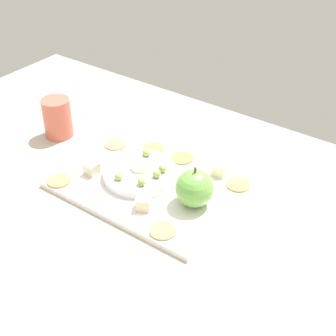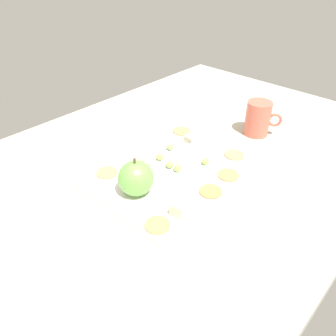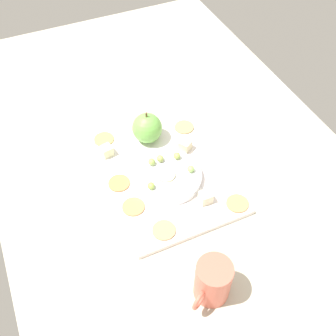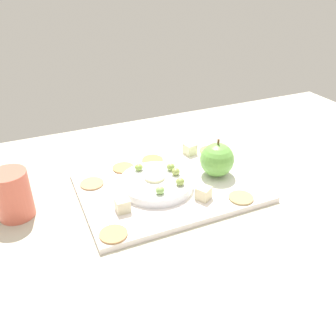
{
  "view_description": "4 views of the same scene",
  "coord_description": "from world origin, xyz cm",
  "px_view_note": "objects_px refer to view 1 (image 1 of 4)",
  "views": [
    {
      "loc": [
        49.01,
        -62.01,
        67.53
      ],
      "look_at": [
        -0.5,
        6.56,
        7.8
      ],
      "focal_mm": 52.84,
      "sensor_mm": 36.0,
      "label": 1
    },
    {
      "loc": [
        45.81,
        47.16,
        50.89
      ],
      "look_at": [
        -0.79,
        4.18,
        6.85
      ],
      "focal_mm": 36.17,
      "sensor_mm": 36.0,
      "label": 2
    },
    {
      "loc": [
        -60.82,
        28.48,
        79.15
      ],
      "look_at": [
        -5.29,
        3.62,
        7.61
      ],
      "focal_mm": 43.18,
      "sensor_mm": 36.0,
      "label": 3
    },
    {
      "loc": [
        -29.73,
        -55.69,
        47.06
      ],
      "look_at": [
        -2.68,
        5.65,
        7.6
      ],
      "focal_mm": 37.97,
      "sensor_mm": 36.0,
      "label": 4
    }
  ],
  "objects_px": {
    "platter": "(150,184)",
    "cracker_5": "(182,158)",
    "cheese_cube_2": "(219,170)",
    "cracker_1": "(115,144)",
    "apple_whole": "(195,188)",
    "cracker_0": "(153,149)",
    "cracker_2": "(238,185)",
    "cheese_cube_0": "(92,169)",
    "grape_3": "(119,176)",
    "cheese_cube_1": "(143,203)",
    "cracker_3": "(59,181)",
    "apple_slice_0": "(141,167)",
    "cup": "(57,118)",
    "grape_2": "(157,174)",
    "grape_0": "(140,183)",
    "grape_4": "(146,153)",
    "grape_1": "(162,169)",
    "serving_dish": "(140,173)",
    "cracker_4": "(163,231)"
  },
  "relations": [
    {
      "from": "cracker_3",
      "to": "grape_3",
      "type": "xyz_separation_m",
      "value": [
        0.12,
        0.06,
        0.02
      ]
    },
    {
      "from": "cracker_1",
      "to": "grape_2",
      "type": "xyz_separation_m",
      "value": [
        0.17,
        -0.07,
        0.03
      ]
    },
    {
      "from": "cheese_cube_1",
      "to": "cracker_0",
      "type": "relative_size",
      "value": 0.53
    },
    {
      "from": "cheese_cube_1",
      "to": "cracker_3",
      "type": "xyz_separation_m",
      "value": [
        -0.2,
        -0.03,
        -0.01
      ]
    },
    {
      "from": "cracker_1",
      "to": "cup",
      "type": "bearing_deg",
      "value": -169.26
    },
    {
      "from": "cracker_3",
      "to": "grape_4",
      "type": "relative_size",
      "value": 2.75
    },
    {
      "from": "serving_dish",
      "to": "grape_2",
      "type": "relative_size",
      "value": 8.58
    },
    {
      "from": "cracker_0",
      "to": "cracker_2",
      "type": "relative_size",
      "value": 1.0
    },
    {
      "from": "serving_dish",
      "to": "cracker_3",
      "type": "bearing_deg",
      "value": -138.74
    },
    {
      "from": "cracker_0",
      "to": "grape_1",
      "type": "relative_size",
      "value": 2.75
    },
    {
      "from": "cheese_cube_0",
      "to": "grape_2",
      "type": "height_order",
      "value": "grape_2"
    },
    {
      "from": "cracker_2",
      "to": "cheese_cube_2",
      "type": "bearing_deg",
      "value": 170.16
    },
    {
      "from": "apple_whole",
      "to": "cracker_2",
      "type": "relative_size",
      "value": 1.52
    },
    {
      "from": "cheese_cube_2",
      "to": "grape_2",
      "type": "distance_m",
      "value": 0.14
    },
    {
      "from": "cheese_cube_0",
      "to": "cracker_3",
      "type": "bearing_deg",
      "value": -121.07
    },
    {
      "from": "cheese_cube_1",
      "to": "apple_slice_0",
      "type": "bearing_deg",
      "value": 130.64
    },
    {
      "from": "cracker_2",
      "to": "platter",
      "type": "bearing_deg",
      "value": -148.25
    },
    {
      "from": "apple_whole",
      "to": "cheese_cube_0",
      "type": "xyz_separation_m",
      "value": [
        -0.24,
        -0.04,
        -0.03
      ]
    },
    {
      "from": "cracker_2",
      "to": "cracker_5",
      "type": "bearing_deg",
      "value": 175.11
    },
    {
      "from": "apple_whole",
      "to": "cracker_0",
      "type": "height_order",
      "value": "apple_whole"
    },
    {
      "from": "apple_whole",
      "to": "cheese_cube_2",
      "type": "distance_m",
      "value": 0.12
    },
    {
      "from": "cheese_cube_0",
      "to": "cheese_cube_2",
      "type": "distance_m",
      "value": 0.28
    },
    {
      "from": "apple_whole",
      "to": "cracker_5",
      "type": "distance_m",
      "value": 0.16
    },
    {
      "from": "apple_whole",
      "to": "cup",
      "type": "bearing_deg",
      "value": 174.28
    },
    {
      "from": "platter",
      "to": "cracker_5",
      "type": "bearing_deg",
      "value": 86.89
    },
    {
      "from": "grape_1",
      "to": "grape_3",
      "type": "xyz_separation_m",
      "value": [
        -0.06,
        -0.08,
        -0.0
      ]
    },
    {
      "from": "serving_dish",
      "to": "grape_3",
      "type": "xyz_separation_m",
      "value": [
        -0.01,
        -0.05,
        0.02
      ]
    },
    {
      "from": "apple_whole",
      "to": "grape_2",
      "type": "bearing_deg",
      "value": 175.9
    },
    {
      "from": "cracker_0",
      "to": "cheese_cube_1",
      "type": "bearing_deg",
      "value": -58.12
    },
    {
      "from": "apple_whole",
      "to": "grape_3",
      "type": "bearing_deg",
      "value": -163.9
    },
    {
      "from": "grape_2",
      "to": "cracker_1",
      "type": "bearing_deg",
      "value": 159.07
    },
    {
      "from": "cracker_0",
      "to": "apple_slice_0",
      "type": "bearing_deg",
      "value": -67.46
    },
    {
      "from": "grape_0",
      "to": "grape_4",
      "type": "relative_size",
      "value": 1.0
    },
    {
      "from": "grape_2",
      "to": "cracker_0",
      "type": "bearing_deg",
      "value": 130.31
    },
    {
      "from": "cheese_cube_2",
      "to": "cracker_3",
      "type": "bearing_deg",
      "value": -140.22
    },
    {
      "from": "cracker_1",
      "to": "cracker_2",
      "type": "bearing_deg",
      "value": 5.76
    },
    {
      "from": "apple_slice_0",
      "to": "grape_0",
      "type": "bearing_deg",
      "value": -52.75
    },
    {
      "from": "cheese_cube_0",
      "to": "grape_3",
      "type": "height_order",
      "value": "grape_3"
    },
    {
      "from": "cracker_5",
      "to": "grape_3",
      "type": "xyz_separation_m",
      "value": [
        -0.05,
        -0.16,
        0.02
      ]
    },
    {
      "from": "cheese_cube_2",
      "to": "cracker_0",
      "type": "distance_m",
      "value": 0.18
    },
    {
      "from": "cracker_5",
      "to": "grape_2",
      "type": "height_order",
      "value": "grape_2"
    },
    {
      "from": "cheese_cube_2",
      "to": "grape_4",
      "type": "distance_m",
      "value": 0.17
    },
    {
      "from": "cheese_cube_2",
      "to": "cracker_1",
      "type": "relative_size",
      "value": 0.53
    },
    {
      "from": "grape_3",
      "to": "grape_4",
      "type": "relative_size",
      "value": 1.0
    },
    {
      "from": "cracker_0",
      "to": "grape_0",
      "type": "bearing_deg",
      "value": -61.91
    },
    {
      "from": "cracker_3",
      "to": "apple_slice_0",
      "type": "distance_m",
      "value": 0.18
    },
    {
      "from": "cracker_0",
      "to": "cracker_4",
      "type": "relative_size",
      "value": 1.0
    },
    {
      "from": "cracker_4",
      "to": "cup",
      "type": "bearing_deg",
      "value": 160.98
    },
    {
      "from": "cracker_4",
      "to": "grape_4",
      "type": "relative_size",
      "value": 2.75
    },
    {
      "from": "cracker_0",
      "to": "cup",
      "type": "xyz_separation_m",
      "value": [
        -0.24,
        -0.07,
        0.03
      ]
    }
  ]
}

